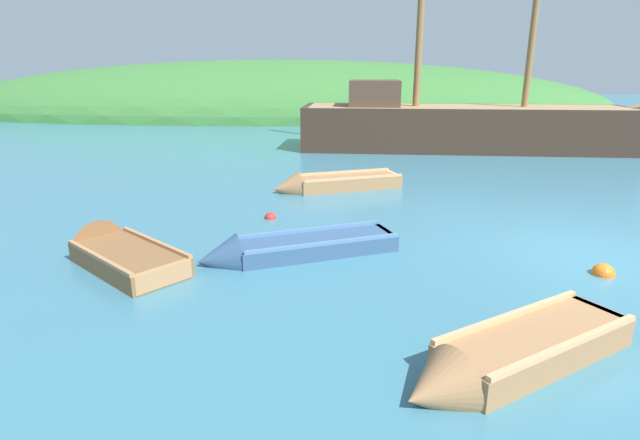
{
  "coord_description": "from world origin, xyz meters",
  "views": [
    {
      "loc": [
        -5.28,
        -9.2,
        3.57
      ],
      "look_at": [
        -5.27,
        1.33,
        0.34
      ],
      "focal_mm": 28.08,
      "sensor_mm": 36.0,
      "label": 1
    }
  ],
  "objects_px": {
    "rowboat_portside": "(510,359)",
    "rowboat_near_dock": "(116,256)",
    "rowboat_outer_right": "(287,251)",
    "buoy_red": "(270,218)",
    "sailing_ship": "(458,133)",
    "buoy_orange": "(602,274)",
    "rowboat_outer_left": "(331,185)"
  },
  "relations": [
    {
      "from": "rowboat_outer_right",
      "to": "buoy_red",
      "type": "xyz_separation_m",
      "value": [
        -0.59,
        2.57,
        -0.1
      ]
    },
    {
      "from": "rowboat_portside",
      "to": "buoy_orange",
      "type": "height_order",
      "value": "rowboat_portside"
    },
    {
      "from": "sailing_ship",
      "to": "rowboat_outer_right",
      "type": "height_order",
      "value": "sailing_ship"
    },
    {
      "from": "rowboat_portside",
      "to": "rowboat_near_dock",
      "type": "height_order",
      "value": "rowboat_near_dock"
    },
    {
      "from": "rowboat_outer_left",
      "to": "rowboat_near_dock",
      "type": "height_order",
      "value": "rowboat_near_dock"
    },
    {
      "from": "sailing_ship",
      "to": "rowboat_near_dock",
      "type": "xyz_separation_m",
      "value": [
        -10.1,
        -13.59,
        -0.63
      ]
    },
    {
      "from": "sailing_ship",
      "to": "rowboat_portside",
      "type": "height_order",
      "value": "sailing_ship"
    },
    {
      "from": "rowboat_outer_left",
      "to": "rowboat_outer_right",
      "type": "height_order",
      "value": "rowboat_outer_left"
    },
    {
      "from": "rowboat_near_dock",
      "to": "buoy_red",
      "type": "bearing_deg",
      "value": -90.39
    },
    {
      "from": "sailing_ship",
      "to": "rowboat_outer_right",
      "type": "relative_size",
      "value": 4.2
    },
    {
      "from": "rowboat_near_dock",
      "to": "rowboat_outer_right",
      "type": "bearing_deg",
      "value": -132.3
    },
    {
      "from": "rowboat_near_dock",
      "to": "rowboat_outer_left",
      "type": "bearing_deg",
      "value": -83.18
    },
    {
      "from": "rowboat_portside",
      "to": "buoy_red",
      "type": "xyz_separation_m",
      "value": [
        -3.56,
        6.41,
        -0.14
      ]
    },
    {
      "from": "rowboat_outer_right",
      "to": "buoy_red",
      "type": "distance_m",
      "value": 2.64
    },
    {
      "from": "rowboat_portside",
      "to": "buoy_orange",
      "type": "distance_m",
      "value": 4.02
    },
    {
      "from": "buoy_orange",
      "to": "sailing_ship",
      "type": "bearing_deg",
      "value": 85.47
    },
    {
      "from": "buoy_red",
      "to": "buoy_orange",
      "type": "height_order",
      "value": "buoy_orange"
    },
    {
      "from": "rowboat_outer_left",
      "to": "rowboat_portside",
      "type": "xyz_separation_m",
      "value": [
        2.0,
        -9.43,
        0.0
      ]
    },
    {
      "from": "rowboat_portside",
      "to": "rowboat_near_dock",
      "type": "bearing_deg",
      "value": -59.93
    },
    {
      "from": "buoy_red",
      "to": "buoy_orange",
      "type": "xyz_separation_m",
      "value": [
        6.31,
        -3.48,
        0.0
      ]
    },
    {
      "from": "rowboat_outer_left",
      "to": "rowboat_outer_right",
      "type": "xyz_separation_m",
      "value": [
        -0.97,
        -5.59,
        -0.03
      ]
    },
    {
      "from": "sailing_ship",
      "to": "buoy_orange",
      "type": "height_order",
      "value": "sailing_ship"
    },
    {
      "from": "rowboat_outer_right",
      "to": "buoy_orange",
      "type": "height_order",
      "value": "rowboat_outer_right"
    },
    {
      "from": "rowboat_near_dock",
      "to": "sailing_ship",
      "type": "bearing_deg",
      "value": -84.13
    },
    {
      "from": "sailing_ship",
      "to": "rowboat_near_dock",
      "type": "height_order",
      "value": "sailing_ship"
    },
    {
      "from": "sailing_ship",
      "to": "rowboat_portside",
      "type": "relative_size",
      "value": 4.91
    },
    {
      "from": "rowboat_near_dock",
      "to": "buoy_orange",
      "type": "xyz_separation_m",
      "value": [
        8.98,
        -0.61,
        -0.12
      ]
    },
    {
      "from": "buoy_red",
      "to": "buoy_orange",
      "type": "relative_size",
      "value": 0.72
    },
    {
      "from": "sailing_ship",
      "to": "rowboat_outer_right",
      "type": "distance_m",
      "value": 14.97
    },
    {
      "from": "rowboat_outer_left",
      "to": "rowboat_portside",
      "type": "relative_size",
      "value": 1.17
    },
    {
      "from": "sailing_ship",
      "to": "rowboat_near_dock",
      "type": "relative_size",
      "value": 5.6
    },
    {
      "from": "rowboat_outer_right",
      "to": "buoy_orange",
      "type": "relative_size",
      "value": 9.99
    }
  ]
}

